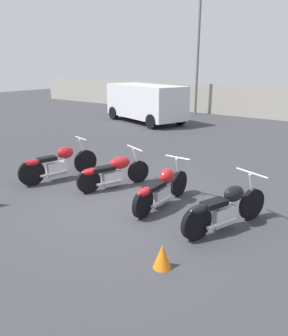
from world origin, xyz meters
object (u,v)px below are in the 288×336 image
object	(u,v)px
light_pole_left	(199,21)
parked_van	(145,101)
motorcycle_slot_0	(58,164)
traffic_cone_near	(162,256)
motorcycle_slot_2	(161,189)
motorcycle_slot_1	(113,172)
motorcycle_slot_3	(225,209)

from	to	relation	value
light_pole_left	parked_van	xyz separation A→B (m)	(-0.78, -4.07, -4.17)
motorcycle_slot_0	traffic_cone_near	bearing A→B (deg)	-7.20
motorcycle_slot_2	parked_van	world-z (taller)	parked_van
motorcycle_slot_1	parked_van	xyz separation A→B (m)	(-5.13, 8.24, 0.67)
motorcycle_slot_0	motorcycle_slot_2	world-z (taller)	motorcycle_slot_0
parked_van	motorcycle_slot_0	bearing A→B (deg)	-140.42
motorcycle_slot_2	motorcycle_slot_1	bearing A→B (deg)	171.11
light_pole_left	motorcycle_slot_3	size ratio (longest dim) A/B	4.54
parked_van	light_pole_left	bearing A→B (deg)	6.42
motorcycle_slot_0	parked_van	size ratio (longest dim) A/B	0.43
traffic_cone_near	light_pole_left	bearing A→B (deg)	116.64
light_pole_left	motorcycle_slot_1	xyz separation A→B (m)	(4.36, -12.31, -4.84)
light_pole_left	motorcycle_slot_1	world-z (taller)	light_pole_left
light_pole_left	motorcycle_slot_1	size ratio (longest dim) A/B	4.85
motorcycle_slot_3	parked_van	size ratio (longest dim) A/B	0.40
motorcycle_slot_1	parked_van	distance (m)	9.73
motorcycle_slot_1	traffic_cone_near	bearing A→B (deg)	-15.07
motorcycle_slot_0	traffic_cone_near	xyz separation A→B (m)	(4.43, -1.66, -0.24)
motorcycle_slot_2	traffic_cone_near	distance (m)	2.26
parked_van	traffic_cone_near	world-z (taller)	parked_van
motorcycle_slot_2	traffic_cone_near	world-z (taller)	motorcycle_slot_2
motorcycle_slot_3	parked_van	xyz separation A→B (m)	(-8.23, 8.62, 0.66)
light_pole_left	parked_van	world-z (taller)	light_pole_left
parked_van	motorcycle_slot_3	bearing A→B (deg)	-119.08
motorcycle_slot_3	traffic_cone_near	xyz separation A→B (m)	(-0.24, -1.69, -0.23)
traffic_cone_near	motorcycle_slot_0	bearing A→B (deg)	159.44
motorcycle_slot_1	traffic_cone_near	distance (m)	3.54
motorcycle_slot_3	motorcycle_slot_1	bearing A→B (deg)	-167.30
motorcycle_slot_1	traffic_cone_near	size ratio (longest dim) A/B	4.84
motorcycle_slot_0	motorcycle_slot_3	world-z (taller)	motorcycle_slot_0
motorcycle_slot_1	motorcycle_slot_2	distance (m)	1.60
motorcycle_slot_0	motorcycle_slot_3	distance (m)	4.68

